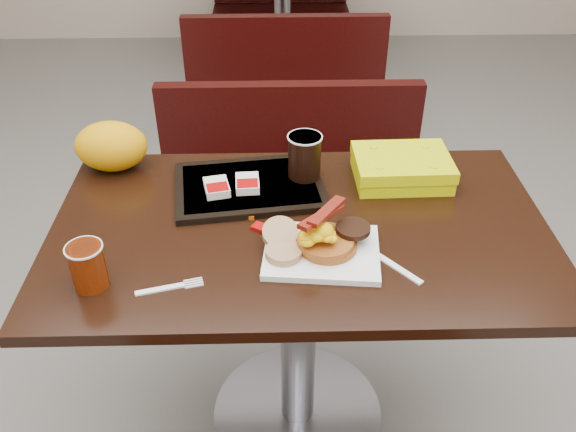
{
  "coord_description": "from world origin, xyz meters",
  "views": [
    {
      "loc": [
        -0.06,
        -1.16,
        1.61
      ],
      "look_at": [
        -0.03,
        -0.03,
        0.8
      ],
      "focal_mm": 37.4,
      "sensor_mm": 36.0,
      "label": 1
    }
  ],
  "objects_px": {
    "table_far": "(282,27)",
    "clamshell": "(402,168)",
    "hashbrown_sleeve_right": "(247,183)",
    "bench_near_n": "(291,197)",
    "table_near": "(298,333)",
    "fork": "(160,289)",
    "hashbrown_sleeve_left": "(217,187)",
    "pancake_stack": "(328,242)",
    "knife": "(390,263)",
    "tray": "(249,186)",
    "bench_far_s": "(285,72)",
    "coffee_cup_near": "(88,266)",
    "coffee_cup_far": "(305,156)",
    "paper_bag": "(111,146)",
    "platter": "(322,252)"
  },
  "relations": [
    {
      "from": "table_far",
      "to": "clamshell",
      "type": "bearing_deg",
      "value": -83.36
    },
    {
      "from": "hashbrown_sleeve_right",
      "to": "bench_near_n",
      "type": "bearing_deg",
      "value": 73.31
    },
    {
      "from": "table_near",
      "to": "fork",
      "type": "xyz_separation_m",
      "value": [
        -0.3,
        -0.22,
        0.38
      ]
    },
    {
      "from": "hashbrown_sleeve_left",
      "to": "bench_near_n",
      "type": "bearing_deg",
      "value": 57.55
    },
    {
      "from": "pancake_stack",
      "to": "knife",
      "type": "xyz_separation_m",
      "value": [
        0.14,
        -0.04,
        -0.03
      ]
    },
    {
      "from": "tray",
      "to": "table_near",
      "type": "bearing_deg",
      "value": -58.96
    },
    {
      "from": "table_near",
      "to": "tray",
      "type": "distance_m",
      "value": 0.43
    },
    {
      "from": "bench_far_s",
      "to": "coffee_cup_near",
      "type": "bearing_deg",
      "value": -102.08
    },
    {
      "from": "knife",
      "to": "hashbrown_sleeve_right",
      "type": "relative_size",
      "value": 2.23
    },
    {
      "from": "table_far",
      "to": "tray",
      "type": "bearing_deg",
      "value": -92.96
    },
    {
      "from": "hashbrown_sleeve_right",
      "to": "bench_far_s",
      "type": "bearing_deg",
      "value": 82.23
    },
    {
      "from": "pancake_stack",
      "to": "tray",
      "type": "height_order",
      "value": "pancake_stack"
    },
    {
      "from": "coffee_cup_far",
      "to": "paper_bag",
      "type": "xyz_separation_m",
      "value": [
        -0.52,
        0.08,
        -0.01
      ]
    },
    {
      "from": "table_near",
      "to": "bench_near_n",
      "type": "bearing_deg",
      "value": 90.0
    },
    {
      "from": "bench_near_n",
      "to": "fork",
      "type": "distance_m",
      "value": 1.05
    },
    {
      "from": "table_far",
      "to": "fork",
      "type": "xyz_separation_m",
      "value": [
        -0.3,
        -2.82,
        0.38
      ]
    },
    {
      "from": "paper_bag",
      "to": "platter",
      "type": "bearing_deg",
      "value": -35.77
    },
    {
      "from": "coffee_cup_near",
      "to": "coffee_cup_far",
      "type": "distance_m",
      "value": 0.62
    },
    {
      "from": "table_far",
      "to": "bench_far_s",
      "type": "relative_size",
      "value": 1.2
    },
    {
      "from": "table_near",
      "to": "hashbrown_sleeve_right",
      "type": "height_order",
      "value": "hashbrown_sleeve_right"
    },
    {
      "from": "bench_near_n",
      "to": "hashbrown_sleeve_right",
      "type": "height_order",
      "value": "hashbrown_sleeve_right"
    },
    {
      "from": "hashbrown_sleeve_right",
      "to": "clamshell",
      "type": "distance_m",
      "value": 0.41
    },
    {
      "from": "table_far",
      "to": "tray",
      "type": "distance_m",
      "value": 2.47
    },
    {
      "from": "tray",
      "to": "coffee_cup_far",
      "type": "distance_m",
      "value": 0.16
    },
    {
      "from": "bench_far_s",
      "to": "hashbrown_sleeve_right",
      "type": "height_order",
      "value": "hashbrown_sleeve_right"
    },
    {
      "from": "hashbrown_sleeve_right",
      "to": "hashbrown_sleeve_left",
      "type": "bearing_deg",
      "value": -171.46
    },
    {
      "from": "table_near",
      "to": "pancake_stack",
      "type": "bearing_deg",
      "value": -61.66
    },
    {
      "from": "platter",
      "to": "hashbrown_sleeve_right",
      "type": "relative_size",
      "value": 3.18
    },
    {
      "from": "tray",
      "to": "paper_bag",
      "type": "relative_size",
      "value": 1.96
    },
    {
      "from": "table_far",
      "to": "knife",
      "type": "distance_m",
      "value": 2.78
    },
    {
      "from": "bench_far_s",
      "to": "hashbrown_sleeve_left",
      "type": "height_order",
      "value": "hashbrown_sleeve_left"
    },
    {
      "from": "clamshell",
      "to": "knife",
      "type": "bearing_deg",
      "value": -105.28
    },
    {
      "from": "fork",
      "to": "hashbrown_sleeve_left",
      "type": "height_order",
      "value": "hashbrown_sleeve_left"
    },
    {
      "from": "pancake_stack",
      "to": "coffee_cup_far",
      "type": "relative_size",
      "value": 1.13
    },
    {
      "from": "bench_near_n",
      "to": "fork",
      "type": "bearing_deg",
      "value": -108.25
    },
    {
      "from": "coffee_cup_near",
      "to": "fork",
      "type": "height_order",
      "value": "coffee_cup_near"
    },
    {
      "from": "table_near",
      "to": "paper_bag",
      "type": "xyz_separation_m",
      "value": [
        -0.5,
        0.28,
        0.44
      ]
    },
    {
      "from": "bench_near_n",
      "to": "coffee_cup_far",
      "type": "distance_m",
      "value": 0.69
    },
    {
      "from": "table_near",
      "to": "bench_near_n",
      "type": "height_order",
      "value": "table_near"
    },
    {
      "from": "bench_far_s",
      "to": "platter",
      "type": "relative_size",
      "value": 3.88
    },
    {
      "from": "knife",
      "to": "clamshell",
      "type": "distance_m",
      "value": 0.36
    },
    {
      "from": "platter",
      "to": "knife",
      "type": "distance_m",
      "value": 0.15
    },
    {
      "from": "paper_bag",
      "to": "pancake_stack",
      "type": "bearing_deg",
      "value": -34.51
    },
    {
      "from": "table_near",
      "to": "platter",
      "type": "bearing_deg",
      "value": -69.2
    },
    {
      "from": "platter",
      "to": "coffee_cup_far",
      "type": "xyz_separation_m",
      "value": [
        -0.02,
        0.31,
        0.07
      ]
    },
    {
      "from": "table_far",
      "to": "coffee_cup_near",
      "type": "bearing_deg",
      "value": -99.12
    },
    {
      "from": "clamshell",
      "to": "paper_bag",
      "type": "relative_size",
      "value": 1.29
    },
    {
      "from": "table_near",
      "to": "tray",
      "type": "xyz_separation_m",
      "value": [
        -0.13,
        0.16,
        0.38
      ]
    },
    {
      "from": "table_near",
      "to": "hashbrown_sleeve_left",
      "type": "height_order",
      "value": "hashbrown_sleeve_left"
    },
    {
      "from": "bench_near_n",
      "to": "bench_far_s",
      "type": "xyz_separation_m",
      "value": [
        0.0,
        1.2,
        0.0
      ]
    }
  ]
}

